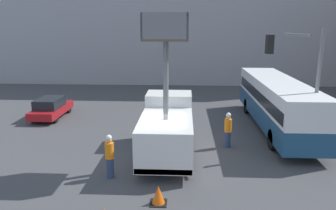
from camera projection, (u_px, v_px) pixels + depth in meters
ground_plane at (156, 164)px, 15.50m from camera, size 120.00×120.00×0.00m
utility_truck at (167, 126)px, 16.19m from camera, size 2.44×6.12×6.92m
city_bus at (276, 100)px, 20.49m from camera, size 2.47×11.92×3.11m
traffic_light_pole at (301, 72)px, 16.15m from camera, size 2.88×2.63×6.28m
road_worker_near_truck at (110, 156)px, 13.96m from camera, size 0.38×0.38×1.94m
road_worker_directing at (228, 130)px, 17.46m from camera, size 0.38×0.38×1.93m
traffic_cone_mid_road at (158, 195)px, 12.04m from camera, size 0.62×0.62×0.71m
parked_car_curbside at (51, 108)px, 23.17m from camera, size 1.75×4.22×1.44m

